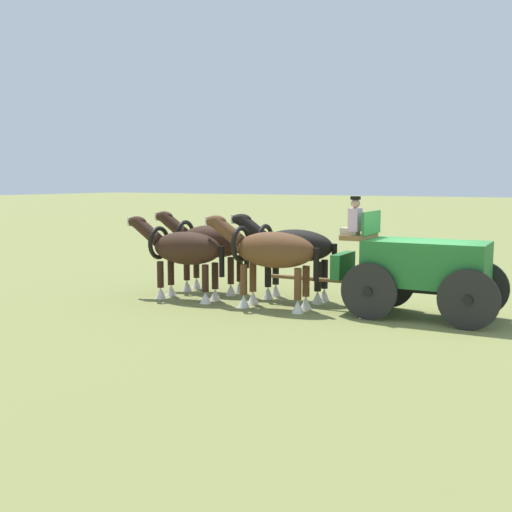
{
  "coord_description": "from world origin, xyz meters",
  "views": [
    {
      "loc": [
        -3.8,
        14.51,
        3.19
      ],
      "look_at": [
        4.44,
        0.14,
        1.2
      ],
      "focal_mm": 44.46,
      "sensor_mm": 36.0,
      "label": 1
    }
  ],
  "objects_px": {
    "draft_horse_lead_near": "(183,250)",
    "draft_horse_rear_off": "(291,248)",
    "show_wagon": "(420,265)",
    "draft_horse_rear_near": "(269,252)",
    "draft_horse_lead_off": "(209,243)"
  },
  "relations": [
    {
      "from": "draft_horse_lead_off",
      "to": "draft_horse_rear_off",
      "type": "bearing_deg",
      "value": -177.97
    },
    {
      "from": "show_wagon",
      "to": "draft_horse_rear_near",
      "type": "xyz_separation_m",
      "value": [
        3.55,
        0.77,
        0.18
      ]
    },
    {
      "from": "draft_horse_lead_near",
      "to": "draft_horse_rear_off",
      "type": "bearing_deg",
      "value": -151.38
    },
    {
      "from": "draft_horse_rear_near",
      "to": "draft_horse_lead_near",
      "type": "relative_size",
      "value": 1.02
    },
    {
      "from": "draft_horse_rear_near",
      "to": "draft_horse_lead_near",
      "type": "height_order",
      "value": "draft_horse_rear_near"
    },
    {
      "from": "draft_horse_rear_off",
      "to": "draft_horse_lead_off",
      "type": "height_order",
      "value": "draft_horse_lead_off"
    },
    {
      "from": "draft_horse_rear_off",
      "to": "draft_horse_lead_near",
      "type": "bearing_deg",
      "value": 28.62
    },
    {
      "from": "show_wagon",
      "to": "draft_horse_rear_near",
      "type": "bearing_deg",
      "value": 12.26
    },
    {
      "from": "draft_horse_rear_near",
      "to": "draft_horse_rear_off",
      "type": "xyz_separation_m",
      "value": [
        0.05,
        -1.3,
        -0.02
      ]
    },
    {
      "from": "draft_horse_lead_near",
      "to": "draft_horse_lead_off",
      "type": "xyz_separation_m",
      "value": [
        0.04,
        -1.3,
        0.07
      ]
    },
    {
      "from": "show_wagon",
      "to": "draft_horse_rear_off",
      "type": "xyz_separation_m",
      "value": [
        3.6,
        -0.53,
        0.16
      ]
    },
    {
      "from": "draft_horse_rear_near",
      "to": "draft_horse_rear_off",
      "type": "relative_size",
      "value": 1.02
    },
    {
      "from": "draft_horse_rear_near",
      "to": "draft_horse_rear_off",
      "type": "height_order",
      "value": "draft_horse_rear_near"
    },
    {
      "from": "draft_horse_rear_near",
      "to": "draft_horse_rear_off",
      "type": "distance_m",
      "value": 1.3
    },
    {
      "from": "draft_horse_rear_near",
      "to": "draft_horse_lead_near",
      "type": "xyz_separation_m",
      "value": [
        2.6,
        0.09,
        -0.08
      ]
    }
  ]
}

